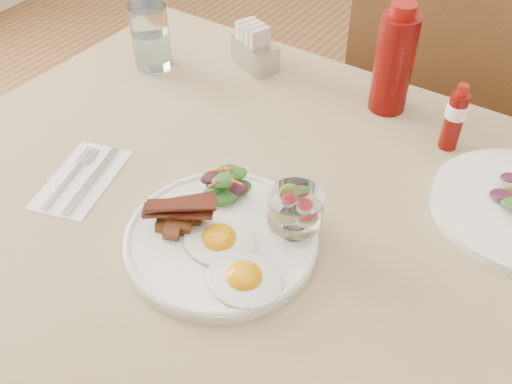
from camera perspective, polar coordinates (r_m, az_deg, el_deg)
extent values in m
cylinder|color=brown|center=(1.62, -7.28, 3.45)|extent=(0.06, 0.06, 0.71)
cube|color=brown|center=(0.89, 5.30, -3.60)|extent=(1.30, 0.85, 0.04)
cube|color=tan|center=(0.87, 5.39, -2.65)|extent=(1.33, 0.88, 0.00)
cylinder|color=brown|center=(1.67, 8.64, -1.31)|extent=(0.04, 0.04, 0.45)
cylinder|color=brown|center=(1.61, 20.12, -6.22)|extent=(0.04, 0.04, 0.45)
cylinder|color=brown|center=(1.93, 13.58, 4.91)|extent=(0.04, 0.04, 0.45)
cylinder|color=brown|center=(1.87, 23.57, 0.88)|extent=(0.04, 0.04, 0.45)
cube|color=brown|center=(1.61, 18.21, 6.13)|extent=(0.42, 0.42, 0.03)
cube|color=brown|center=(1.32, 17.42, 10.13)|extent=(0.42, 0.03, 0.46)
cylinder|color=white|center=(0.83, -3.48, -4.77)|extent=(0.28, 0.28, 0.02)
ellipsoid|color=white|center=(0.76, -1.18, -8.69)|extent=(0.12, 0.11, 0.01)
ellipsoid|color=orange|center=(0.76, -1.18, -8.38)|extent=(0.05, 0.05, 0.03)
ellipsoid|color=white|center=(0.81, -3.70, -4.86)|extent=(0.12, 0.11, 0.01)
ellipsoid|color=orange|center=(0.80, -3.72, -4.55)|extent=(0.05, 0.05, 0.03)
cube|color=brown|center=(0.84, -7.92, -2.50)|extent=(0.02, 0.02, 0.02)
cube|color=brown|center=(0.82, -7.22, -3.42)|extent=(0.03, 0.03, 0.02)
cube|color=brown|center=(0.83, -9.29, -3.25)|extent=(0.02, 0.02, 0.02)
cube|color=brown|center=(0.83, -6.13, -2.75)|extent=(0.02, 0.02, 0.02)
cube|color=brown|center=(0.82, -8.35, -3.83)|extent=(0.03, 0.03, 0.02)
cube|color=brown|center=(0.85, -8.61, -2.10)|extent=(0.02, 0.02, 0.02)
cube|color=brown|center=(0.82, -7.32, -2.18)|extent=(0.02, 0.02, 0.02)
cube|color=#4F1A0D|center=(0.82, -7.86, -1.82)|extent=(0.10, 0.07, 0.01)
cube|color=#4F1A0D|center=(0.81, -7.78, -2.00)|extent=(0.10, 0.06, 0.01)
cube|color=#4F1A0D|center=(0.82, -7.64, -1.10)|extent=(0.09, 0.08, 0.01)
cube|color=#4F1A0D|center=(0.81, -7.50, -1.29)|extent=(0.10, 0.07, 0.01)
ellipsoid|color=#204913|center=(0.88, -3.13, -0.03)|extent=(0.05, 0.04, 0.01)
ellipsoid|color=#204913|center=(0.88, -1.68, 0.39)|extent=(0.05, 0.04, 0.01)
ellipsoid|color=#351121|center=(0.89, -3.96, 0.99)|extent=(0.04, 0.03, 0.01)
ellipsoid|color=#204913|center=(0.86, -3.13, -0.56)|extent=(0.05, 0.04, 0.01)
ellipsoid|color=#204913|center=(0.86, -4.12, 0.13)|extent=(0.04, 0.04, 0.01)
ellipsoid|color=#351121|center=(0.86, -1.85, 0.31)|extent=(0.04, 0.03, 0.01)
ellipsoid|color=#204913|center=(0.88, -3.01, 1.99)|extent=(0.05, 0.04, 0.01)
ellipsoid|color=#204913|center=(0.87, -2.00, 1.80)|extent=(0.04, 0.03, 0.01)
ellipsoid|color=#351121|center=(0.87, -4.63, 1.45)|extent=(0.04, 0.03, 0.01)
ellipsoid|color=#204913|center=(0.85, -3.25, 1.15)|extent=(0.04, 0.04, 0.01)
cylinder|color=#DF5117|center=(0.86, -2.70, 1.76)|extent=(0.04, 0.03, 0.01)
cylinder|color=#DF5117|center=(0.87, -3.54, 2.21)|extent=(0.04, 0.03, 0.01)
cylinder|color=#DF5117|center=(0.85, -2.50, 1.21)|extent=(0.04, 0.00, 0.01)
cylinder|color=#DF5117|center=(0.85, -3.72, 1.23)|extent=(0.01, 0.04, 0.01)
cylinder|color=white|center=(0.83, 3.81, -3.61)|extent=(0.04, 0.04, 0.01)
cylinder|color=white|center=(0.82, 3.85, -3.08)|extent=(0.02, 0.02, 0.01)
cylinder|color=white|center=(0.80, 3.94, -1.62)|extent=(0.08, 0.08, 0.05)
cylinder|color=#FFF2B4|center=(0.81, 3.21, -1.63)|extent=(0.02, 0.02, 0.01)
cylinder|color=#FFF2B4|center=(0.80, 4.79, -2.28)|extent=(0.02, 0.02, 0.01)
cylinder|color=#FFF2B4|center=(0.81, 4.19, -1.01)|extent=(0.02, 0.02, 0.01)
cylinder|color=#8DA733|center=(0.80, 3.43, -0.34)|extent=(0.03, 0.03, 0.01)
cone|color=red|center=(0.78, 4.72, -1.31)|extent=(0.02, 0.02, 0.02)
cone|color=red|center=(0.78, 3.05, -0.64)|extent=(0.02, 0.02, 0.02)
cone|color=red|center=(0.79, 4.40, 0.22)|extent=(0.02, 0.02, 0.02)
ellipsoid|color=#307028|center=(0.77, 4.32, 0.09)|extent=(0.02, 0.01, 0.00)
ellipsoid|color=#307028|center=(0.77, 4.88, 0.21)|extent=(0.02, 0.01, 0.00)
ellipsoid|color=#351121|center=(0.94, 23.29, -0.24)|extent=(0.04, 0.03, 0.01)
ellipsoid|color=#351121|center=(0.97, 24.07, 1.32)|extent=(0.04, 0.03, 0.01)
cylinder|color=#580605|center=(1.08, 13.60, 12.31)|extent=(0.07, 0.07, 0.18)
cylinder|color=maroon|center=(1.03, 14.56, 17.22)|extent=(0.05, 0.05, 0.02)
cylinder|color=#580605|center=(1.02, 19.17, 6.68)|extent=(0.04, 0.04, 0.11)
cylinder|color=white|center=(1.01, 19.45, 7.69)|extent=(0.04, 0.04, 0.02)
cylinder|color=maroon|center=(0.99, 19.98, 9.56)|extent=(0.02, 0.02, 0.02)
cube|color=#B5B5BA|center=(1.21, -0.09, 13.58)|extent=(0.11, 0.09, 0.06)
cube|color=tan|center=(1.22, -1.02, 15.57)|extent=(0.03, 0.05, 0.06)
cube|color=tan|center=(1.21, -0.56, 15.27)|extent=(0.03, 0.05, 0.06)
cube|color=tan|center=(1.20, -0.10, 14.97)|extent=(0.03, 0.05, 0.06)
cube|color=tan|center=(1.18, 0.38, 14.67)|extent=(0.03, 0.05, 0.06)
cylinder|color=white|center=(1.21, -10.49, 14.98)|extent=(0.08, 0.08, 0.13)
cylinder|color=silver|center=(1.23, -10.33, 13.86)|extent=(0.07, 0.07, 0.07)
cube|color=white|center=(0.97, -17.03, 1.25)|extent=(0.14, 0.20, 0.00)
cube|color=#B5B5BA|center=(0.96, -16.09, 1.19)|extent=(0.06, 0.17, 0.00)
cube|color=#B5B5BA|center=(0.97, -18.74, 0.61)|extent=(0.04, 0.11, 0.00)
cube|color=#B5B5BA|center=(1.02, -16.96, 3.61)|extent=(0.01, 0.04, 0.00)
cube|color=#B5B5BA|center=(1.02, -16.62, 3.54)|extent=(0.01, 0.04, 0.00)
cube|color=#B5B5BA|center=(1.01, -16.28, 3.47)|extent=(0.01, 0.04, 0.00)
cube|color=#B5B5BA|center=(1.01, -15.93, 3.40)|extent=(0.01, 0.04, 0.00)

